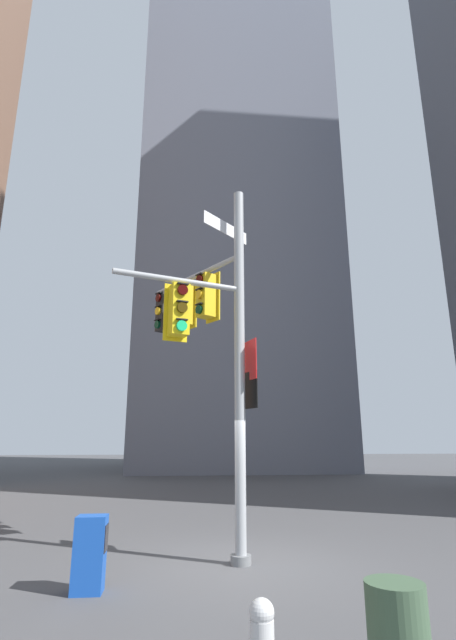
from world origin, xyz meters
name	(u,v)px	position (x,y,z in m)	size (l,w,h in m)	color
ground	(241,565)	(0.00, 0.00, 0.00)	(120.00, 120.00, 0.00)	#474749
building_mid_block	(233,221)	(2.92, 27.82, 21.03)	(15.07, 15.07, 42.06)	slate
signal_pole_assembly	(203,325)	(-0.71, 0.68, 4.55)	(2.78, 3.60, 7.35)	#9EA0A3
newspaper_box	(90,554)	(-2.40, -1.31, 0.52)	(0.45, 0.36, 1.05)	#194CB2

